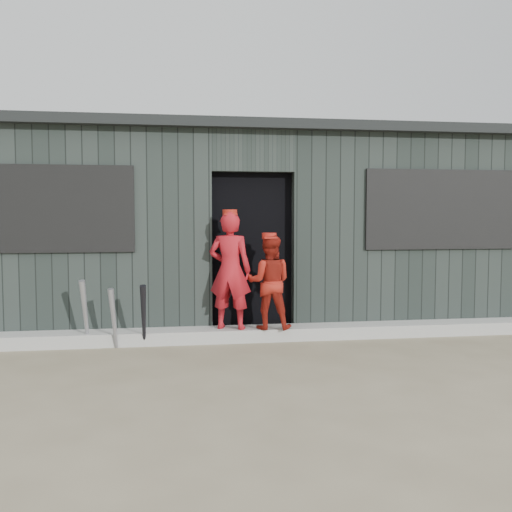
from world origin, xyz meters
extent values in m
plane|color=#6D624B|center=(0.00, 0.00, 0.00)|extent=(80.00, 80.00, 0.00)
cube|color=#979893|center=(0.00, 1.82, 0.07)|extent=(8.00, 0.36, 0.15)
cone|color=#94959D|center=(-1.93, 1.66, 0.39)|extent=(0.10, 0.30, 0.78)
cone|color=gray|center=(-1.62, 1.56, 0.34)|extent=(0.13, 0.21, 0.69)
cone|color=black|center=(-1.29, 1.55, 0.36)|extent=(0.07, 0.32, 0.73)
imported|color=#A7141D|center=(-0.31, 1.79, 0.83)|extent=(0.58, 0.48, 1.37)
imported|color=maroon|center=(0.14, 1.72, 0.70)|extent=(0.60, 0.51, 1.10)
imported|color=silver|center=(0.39, 2.48, 0.70)|extent=(0.71, 0.48, 1.41)
cube|color=black|center=(0.00, 3.50, 1.20)|extent=(7.60, 2.70, 2.20)
cube|color=#272F2C|center=(-2.25, 2.10, 1.25)|extent=(3.50, 0.20, 2.50)
cube|color=#262D2A|center=(2.25, 2.10, 1.25)|extent=(3.50, 0.20, 2.50)
cube|color=#282F2C|center=(0.00, 2.10, 2.25)|extent=(1.00, 0.20, 0.50)
cube|color=#2B3330|center=(3.90, 3.50, 1.25)|extent=(0.20, 3.00, 2.50)
cube|color=#29312E|center=(0.00, 4.90, 1.25)|extent=(8.00, 0.20, 2.50)
cube|color=black|center=(0.00, 3.50, 2.56)|extent=(8.30, 3.30, 0.12)
cube|color=black|center=(-2.40, 1.98, 1.55)|extent=(2.00, 0.04, 1.00)
cube|color=black|center=(2.40, 1.98, 1.55)|extent=(2.00, 0.04, 1.00)
cube|color=black|center=(-0.35, 2.53, 1.35)|extent=(0.19, 0.19, 0.88)
cube|color=black|center=(0.24, 2.48, 1.30)|extent=(0.27, 0.24, 0.93)
camera|label=1|loc=(-0.99, -4.78, 1.47)|focal=40.00mm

